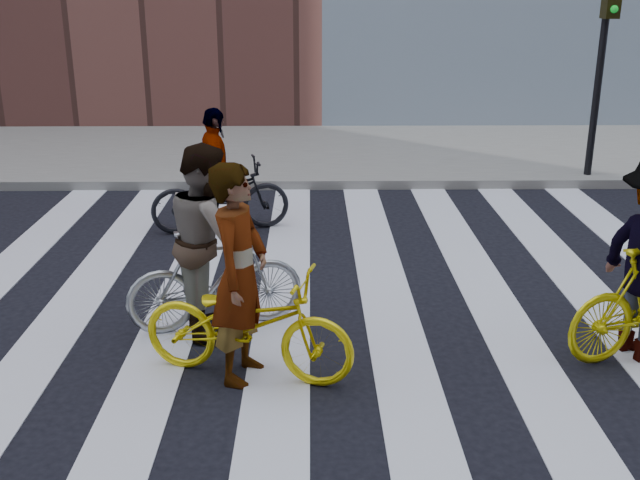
{
  "coord_description": "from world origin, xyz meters",
  "views": [
    {
      "loc": [
        -0.26,
        -6.8,
        3.19
      ],
      "look_at": [
        -0.17,
        0.3,
        0.75
      ],
      "focal_mm": 42.0,
      "sensor_mm": 36.0,
      "label": 1
    }
  ],
  "objects_px": {
    "bike_silver_mid": "(215,279)",
    "rider_left": "(240,274)",
    "rider_mid": "(208,239)",
    "traffic_signal": "(605,44)",
    "bike_dark_rear": "(220,196)",
    "rider_rear": "(215,171)",
    "bike_yellow_left": "(247,324)"
  },
  "relations": [
    {
      "from": "bike_silver_mid",
      "to": "rider_left",
      "type": "xyz_separation_m",
      "value": [
        0.33,
        -0.95,
        0.43
      ]
    },
    {
      "from": "rider_left",
      "to": "traffic_signal",
      "type": "bearing_deg",
      "value": -23.77
    },
    {
      "from": "bike_silver_mid",
      "to": "rider_left",
      "type": "relative_size",
      "value": 0.91
    },
    {
      "from": "traffic_signal",
      "to": "bike_yellow_left",
      "type": "distance_m",
      "value": 8.45
    },
    {
      "from": "rider_rear",
      "to": "bike_silver_mid",
      "type": "bearing_deg",
      "value": 173.52
    },
    {
      "from": "bike_dark_rear",
      "to": "rider_mid",
      "type": "bearing_deg",
      "value": 171.67
    },
    {
      "from": "bike_yellow_left",
      "to": "bike_dark_rear",
      "type": "relative_size",
      "value": 0.99
    },
    {
      "from": "bike_silver_mid",
      "to": "rider_mid",
      "type": "height_order",
      "value": "rider_mid"
    },
    {
      "from": "bike_yellow_left",
      "to": "rider_left",
      "type": "distance_m",
      "value": 0.45
    },
    {
      "from": "bike_dark_rear",
      "to": "bike_yellow_left",
      "type": "bearing_deg",
      "value": 176.67
    },
    {
      "from": "rider_left",
      "to": "rider_rear",
      "type": "xyz_separation_m",
      "value": [
        -0.68,
        4.01,
        -0.1
      ]
    },
    {
      "from": "traffic_signal",
      "to": "rider_rear",
      "type": "height_order",
      "value": "traffic_signal"
    },
    {
      "from": "bike_yellow_left",
      "to": "rider_mid",
      "type": "bearing_deg",
      "value": 40.12
    },
    {
      "from": "bike_silver_mid",
      "to": "traffic_signal",
      "type": "bearing_deg",
      "value": -60.74
    },
    {
      "from": "bike_silver_mid",
      "to": "rider_rear",
      "type": "height_order",
      "value": "rider_rear"
    },
    {
      "from": "rider_left",
      "to": "rider_mid",
      "type": "distance_m",
      "value": 1.02
    },
    {
      "from": "traffic_signal",
      "to": "bike_yellow_left",
      "type": "height_order",
      "value": "traffic_signal"
    },
    {
      "from": "rider_mid",
      "to": "rider_rear",
      "type": "relative_size",
      "value": 1.1
    },
    {
      "from": "bike_dark_rear",
      "to": "rider_left",
      "type": "height_order",
      "value": "rider_left"
    },
    {
      "from": "traffic_signal",
      "to": "rider_rear",
      "type": "xyz_separation_m",
      "value": [
        -5.93,
        -2.4,
        -1.45
      ]
    },
    {
      "from": "bike_silver_mid",
      "to": "bike_dark_rear",
      "type": "bearing_deg",
      "value": -9.58
    },
    {
      "from": "traffic_signal",
      "to": "bike_silver_mid",
      "type": "xyz_separation_m",
      "value": [
        -5.58,
        -5.47,
        -1.77
      ]
    },
    {
      "from": "bike_silver_mid",
      "to": "bike_dark_rear",
      "type": "xyz_separation_m",
      "value": [
        -0.3,
        3.06,
        -0.02
      ]
    },
    {
      "from": "bike_dark_rear",
      "to": "rider_left",
      "type": "distance_m",
      "value": 4.08
    },
    {
      "from": "traffic_signal",
      "to": "bike_dark_rear",
      "type": "xyz_separation_m",
      "value": [
        -5.88,
        -2.4,
        -1.79
      ]
    },
    {
      "from": "bike_yellow_left",
      "to": "bike_dark_rear",
      "type": "distance_m",
      "value": 4.07
    },
    {
      "from": "traffic_signal",
      "to": "rider_left",
      "type": "relative_size",
      "value": 1.78
    },
    {
      "from": "bike_yellow_left",
      "to": "rider_mid",
      "type": "distance_m",
      "value": 1.12
    },
    {
      "from": "rider_mid",
      "to": "bike_dark_rear",
      "type": "bearing_deg",
      "value": -10.51
    },
    {
      "from": "rider_left",
      "to": "rider_mid",
      "type": "xyz_separation_m",
      "value": [
        -0.38,
        0.95,
        -0.02
      ]
    },
    {
      "from": "rider_left",
      "to": "rider_mid",
      "type": "relative_size",
      "value": 1.02
    },
    {
      "from": "bike_yellow_left",
      "to": "bike_silver_mid",
      "type": "height_order",
      "value": "bike_silver_mid"
    }
  ]
}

